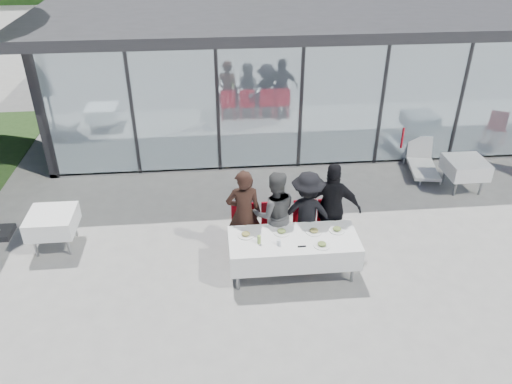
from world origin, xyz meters
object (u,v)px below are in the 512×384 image
(diner_chair_c, at_px, (305,223))
(folded_eyeglasses, at_px, (302,246))
(spare_table_right, at_px, (465,167))
(plate_extra, at_px, (322,245))
(plate_a, at_px, (246,235))
(spare_table_left, at_px, (52,222))
(dining_table, at_px, (293,248))
(diner_b, at_px, (274,214))
(juice_bottle, at_px, (259,240))
(lounger, at_px, (422,161))
(plate_d, at_px, (337,229))
(diner_a, at_px, (244,214))
(plate_c, at_px, (314,231))
(diner_chair_d, at_px, (329,222))
(diner_d, at_px, (332,208))
(spare_chair_b, at_px, (402,140))
(diner_chair_a, at_px, (244,226))
(diner_chair_b, at_px, (273,225))
(diner_c, at_px, (307,213))
(plate_b, at_px, (282,232))

(diner_chair_c, bearing_deg, folded_eyeglasses, -103.99)
(diner_chair_c, distance_m, spare_table_right, 4.42)
(plate_extra, bearing_deg, spare_table_right, 36.02)
(plate_a, height_order, spare_table_left, plate_a)
(dining_table, relative_size, folded_eyeglasses, 16.14)
(dining_table, xyz_separation_m, folded_eyeglasses, (0.10, -0.26, 0.22))
(diner_b, bearing_deg, folded_eyeglasses, 109.21)
(juice_bottle, xyz_separation_m, lounger, (4.37, 3.62, -0.57))
(plate_d, relative_size, juice_bottle, 1.91)
(juice_bottle, bearing_deg, diner_a, 105.68)
(plate_a, xyz_separation_m, folded_eyeglasses, (0.92, -0.41, -0.02))
(plate_d, bearing_deg, plate_a, -179.93)
(juice_bottle, bearing_deg, plate_extra, -9.37)
(plate_c, bearing_deg, diner_chair_d, 54.62)
(diner_d, distance_m, spare_table_right, 4.07)
(diner_chair_c, relative_size, plate_d, 3.40)
(diner_chair_d, height_order, spare_table_left, diner_chair_d)
(diner_d, relative_size, spare_table_right, 2.11)
(plate_d, height_order, juice_bottle, juice_bottle)
(spare_chair_b, bearing_deg, diner_chair_c, -132.14)
(plate_c, bearing_deg, spare_chair_b, 52.74)
(diner_chair_c, distance_m, diner_d, 0.60)
(diner_chair_a, distance_m, spare_table_left, 3.62)
(diner_chair_b, bearing_deg, plate_extra, -55.34)
(diner_a, xyz_separation_m, plate_extra, (1.26, -0.91, -0.11))
(plate_d, distance_m, spare_table_left, 5.32)
(diner_chair_d, height_order, spare_table_right, diner_chair_d)
(diner_c, bearing_deg, diner_chair_a, 7.08)
(dining_table, height_order, diner_a, diner_a)
(diner_d, bearing_deg, diner_chair_b, 11.10)
(diner_a, bearing_deg, juice_bottle, 103.41)
(diner_chair_a, bearing_deg, lounger, 31.37)
(plate_d, bearing_deg, diner_d, 88.15)
(diner_c, bearing_deg, plate_a, 34.97)
(dining_table, distance_m, plate_a, 0.87)
(folded_eyeglasses, height_order, spare_table_right, folded_eyeglasses)
(diner_c, bearing_deg, diner_chair_d, -156.22)
(diner_chair_a, bearing_deg, spare_table_right, 19.60)
(plate_a, distance_m, spare_chair_b, 5.89)
(juice_bottle, relative_size, spare_chair_b, 0.15)
(folded_eyeglasses, xyz_separation_m, spare_chair_b, (3.36, 4.44, -0.22))
(diner_a, height_order, plate_d, diner_a)
(diner_b, xyz_separation_m, spare_table_left, (-4.16, 0.55, -0.29))
(plate_d, xyz_separation_m, spare_table_right, (3.57, 2.44, -0.22))
(juice_bottle, bearing_deg, diner_chair_b, 66.84)
(plate_b, distance_m, spare_table_left, 4.35)
(plate_d, relative_size, spare_chair_b, 0.29)
(plate_a, height_order, plate_d, same)
(diner_b, bearing_deg, plate_b, 96.09)
(diner_a, height_order, lounger, diner_a)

